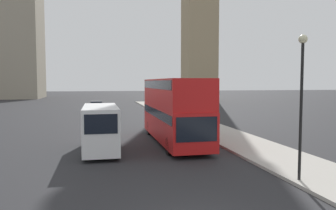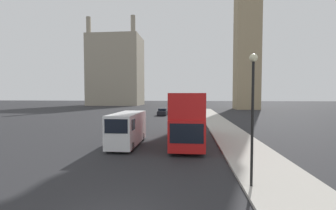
% 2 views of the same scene
% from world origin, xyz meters
% --- Properties ---
extents(red_double_decker_bus, '(2.63, 10.66, 4.40)m').
position_xyz_m(red_double_decker_bus, '(2.41, 13.47, 2.44)').
color(red_double_decker_bus, red).
rests_on(red_double_decker_bus, ground_plane).
extents(white_van, '(2.01, 5.86, 2.76)m').
position_xyz_m(white_van, '(-2.58, 11.35, 1.48)').
color(white_van, white).
rests_on(white_van, ground_plane).
extents(street_lamp, '(0.36, 0.36, 5.95)m').
position_xyz_m(street_lamp, '(5.40, 3.45, 4.04)').
color(street_lamp, black).
rests_on(street_lamp, sidewalk_strip).
extents(parked_sedan, '(1.80, 4.50, 1.47)m').
position_xyz_m(parked_sedan, '(-2.91, 39.55, 0.67)').
color(parked_sedan, black).
rests_on(parked_sedan, ground_plane).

